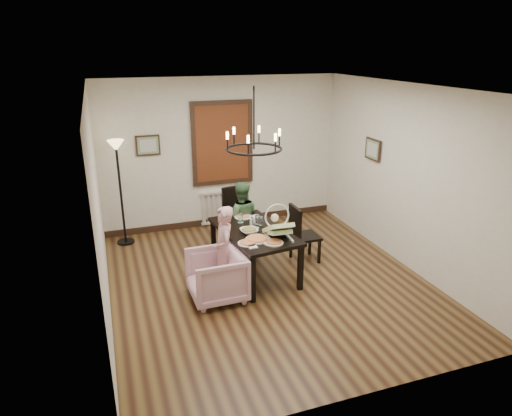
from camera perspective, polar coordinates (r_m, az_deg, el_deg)
room_shell at (r=6.64m, az=0.53°, el=2.96°), size 4.51×5.00×2.81m
dining_table at (r=6.80m, az=-0.24°, el=-3.39°), size 1.07×1.66×0.73m
chair_far at (r=7.74m, az=-1.92°, el=-1.34°), size 0.55×0.55×1.07m
chair_right at (r=7.34m, az=6.21°, el=-3.15°), size 0.42×0.42×0.95m
armchair at (r=6.31m, az=-4.96°, el=-8.46°), size 0.77×0.75×0.68m
elderly_woman at (r=6.39m, az=-4.01°, el=-6.19°), size 0.29×0.41×1.06m
seated_man at (r=7.53m, az=-1.89°, el=-2.09°), size 0.58×0.49×1.04m
baby_bouncer at (r=6.44m, az=2.78°, el=-2.34°), size 0.41×0.54×0.34m
salad_bowl at (r=6.64m, az=-0.87°, el=-2.84°), size 0.31×0.31×0.08m
pizza_platter at (r=6.41m, az=0.11°, el=-3.88°), size 0.33×0.33×0.04m
drinking_glass at (r=6.92m, az=0.58°, el=-1.62°), size 0.07×0.07×0.14m
window_blinds at (r=8.54m, az=-4.22°, el=8.08°), size 1.00×0.03×1.40m
radiator at (r=8.89m, az=-4.05°, el=0.19°), size 0.92×0.12×0.62m
picture_back at (r=8.30m, az=-13.36°, el=7.62°), size 0.42×0.03×0.36m
picture_right at (r=8.01m, az=14.39°, el=7.11°), size 0.03×0.42×0.36m
floor_lamp at (r=8.15m, az=-16.53°, el=1.64°), size 0.30×0.30×1.80m
chandelier at (r=6.40m, az=-0.26°, el=7.41°), size 0.80×0.80×0.04m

